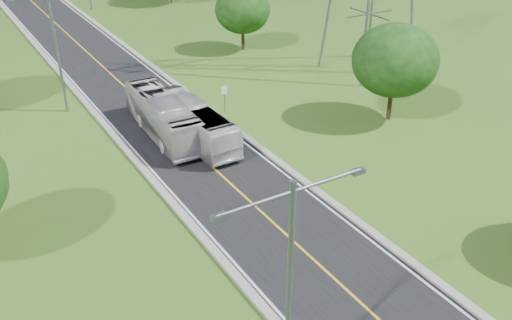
{
  "coord_description": "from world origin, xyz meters",
  "views": [
    {
      "loc": [
        -15.06,
        -0.76,
        19.26
      ],
      "look_at": [
        0.31,
        24.81,
        3.0
      ],
      "focal_mm": 40.0,
      "sensor_mm": 36.0,
      "label": 1
    }
  ],
  "objects": [
    {
      "name": "road",
      "position": [
        0.0,
        66.0,
        0.03
      ],
      "size": [
        8.0,
        150.0,
        0.06
      ],
      "primitive_type": "cube",
      "color": "black",
      "rests_on": "ground"
    },
    {
      "name": "curb_left",
      "position": [
        -4.25,
        66.0,
        0.11
      ],
      "size": [
        0.5,
        150.0,
        0.22
      ],
      "primitive_type": "cube",
      "color": "gray",
      "rests_on": "ground"
    },
    {
      "name": "tree_rb",
      "position": [
        16.0,
        30.0,
        4.95
      ],
      "size": [
        6.72,
        6.72,
        7.82
      ],
      "color": "black",
      "rests_on": "ground"
    },
    {
      "name": "streetlight_mid_left",
      "position": [
        -6.0,
        45.0,
        5.94
      ],
      "size": [
        5.9,
        0.25,
        10.0
      ],
      "color": "slate",
      "rests_on": "ground"
    },
    {
      "name": "speed_limit_sign",
      "position": [
        5.2,
        37.98,
        1.6
      ],
      "size": [
        0.55,
        0.09,
        2.4
      ],
      "color": "slate",
      "rests_on": "ground"
    },
    {
      "name": "streetlight_near_left",
      "position": [
        -6.0,
        12.0,
        5.94
      ],
      "size": [
        5.9,
        0.25,
        10.0
      ],
      "color": "slate",
      "rests_on": "ground"
    },
    {
      "name": "tree_rc",
      "position": [
        15.0,
        52.0,
        4.33
      ],
      "size": [
        5.88,
        5.88,
        6.84
      ],
      "color": "black",
      "rests_on": "ground"
    },
    {
      "name": "bus_outbound",
      "position": [
        0.8,
        34.49,
        1.49
      ],
      "size": [
        2.58,
        10.33,
        2.87
      ],
      "primitive_type": "imported",
      "rotation": [
        0.0,
        0.0,
        3.16
      ],
      "color": "silver",
      "rests_on": "road"
    },
    {
      "name": "ground",
      "position": [
        0.0,
        60.0,
        0.0
      ],
      "size": [
        260.0,
        260.0,
        0.0
      ],
      "primitive_type": "plane",
      "color": "#275217",
      "rests_on": "ground"
    },
    {
      "name": "curb_right",
      "position": [
        4.25,
        66.0,
        0.11
      ],
      "size": [
        0.5,
        150.0,
        0.22
      ],
      "primitive_type": "cube",
      "color": "gray",
      "rests_on": "ground"
    },
    {
      "name": "bus_inbound",
      "position": [
        -0.8,
        36.59,
        1.59
      ],
      "size": [
        3.1,
        11.1,
        3.06
      ],
      "primitive_type": "imported",
      "rotation": [
        0.0,
        0.0,
        -0.05
      ],
      "color": "silver",
      "rests_on": "road"
    }
  ]
}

